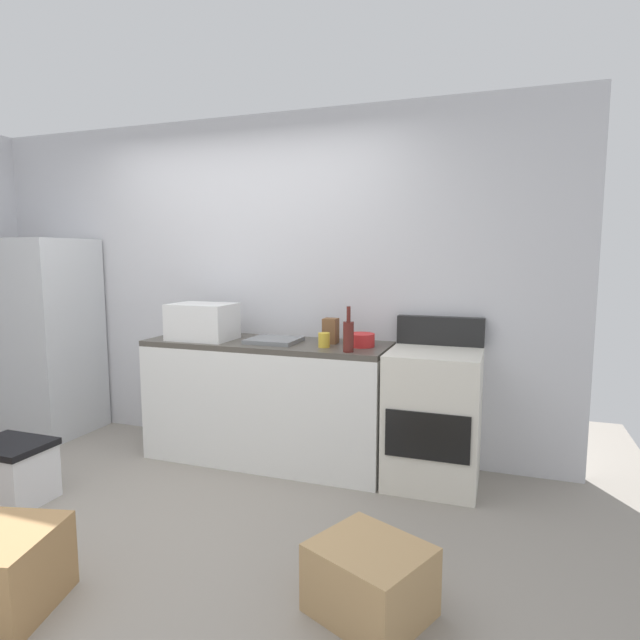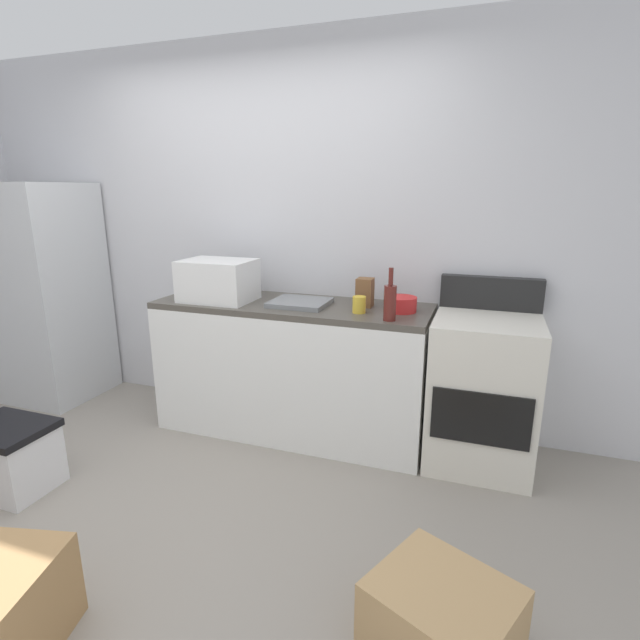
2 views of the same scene
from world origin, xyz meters
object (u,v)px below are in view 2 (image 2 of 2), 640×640
at_px(microwave, 218,280).
at_px(storage_bin, 10,457).
at_px(coffee_mug, 359,305).
at_px(refrigerator, 46,293).
at_px(stove_oven, 482,389).
at_px(wine_bottle, 390,301).
at_px(knife_block, 365,292).
at_px(mixing_bowl, 401,304).
at_px(cardboard_box_large, 441,624).

xyz_separation_m(microwave, storage_bin, (-0.72, -1.08, -0.84)).
bearing_deg(coffee_mug, storage_bin, -148.00).
xyz_separation_m(coffee_mug, storage_bin, (-1.69, -1.06, -0.76)).
bearing_deg(refrigerator, stove_oven, 0.97).
relative_size(wine_bottle, storage_bin, 0.65).
bearing_deg(stove_oven, wine_bottle, -157.29).
distance_m(wine_bottle, knife_block, 0.36).
distance_m(coffee_mug, mixing_bowl, 0.26).
bearing_deg(stove_oven, coffee_mug, -171.75).
relative_size(knife_block, cardboard_box_large, 0.39).
bearing_deg(refrigerator, microwave, -1.20).
relative_size(knife_block, storage_bin, 0.39).
bearing_deg(cardboard_box_large, refrigerator, 156.70).
height_order(knife_block, storage_bin, knife_block).
distance_m(stove_oven, wine_bottle, 0.79).
distance_m(coffee_mug, storage_bin, 2.13).
height_order(knife_block, mixing_bowl, knife_block).
distance_m(stove_oven, mixing_bowl, 0.70).
bearing_deg(coffee_mug, stove_oven, 8.25).
distance_m(wine_bottle, mixing_bowl, 0.24).
height_order(stove_oven, knife_block, stove_oven).
relative_size(mixing_bowl, cardboard_box_large, 0.41).
bearing_deg(knife_block, wine_bottle, -52.96).
distance_m(mixing_bowl, cardboard_box_large, 1.70).
height_order(microwave, wine_bottle, wine_bottle).
relative_size(refrigerator, mixing_bowl, 8.77).
xyz_separation_m(refrigerator, knife_block, (2.52, 0.12, 0.16)).
relative_size(refrigerator, storage_bin, 3.62).
bearing_deg(cardboard_box_large, storage_bin, 173.56).
xyz_separation_m(refrigerator, mixing_bowl, (2.76, 0.06, 0.11)).
distance_m(refrigerator, coffee_mug, 2.53).
relative_size(stove_oven, storage_bin, 2.39).
bearing_deg(microwave, knife_block, 8.94).
xyz_separation_m(mixing_bowl, storage_bin, (-1.92, -1.17, -0.75)).
bearing_deg(wine_bottle, microwave, 173.45).
height_order(microwave, storage_bin, microwave).
distance_m(mixing_bowl, storage_bin, 2.37).
bearing_deg(wine_bottle, knife_block, 127.04).
relative_size(microwave, wine_bottle, 1.53).
xyz_separation_m(knife_block, cardboard_box_large, (0.67, -1.49, -0.84)).
bearing_deg(stove_oven, microwave, -177.05).
bearing_deg(cardboard_box_large, wine_bottle, 110.60).
bearing_deg(wine_bottle, refrigerator, 176.49).
relative_size(microwave, cardboard_box_large, 1.00).
bearing_deg(wine_bottle, stove_oven, 22.71).
height_order(refrigerator, stove_oven, refrigerator).
bearing_deg(mixing_bowl, cardboard_box_large, -73.34).
bearing_deg(wine_bottle, storage_bin, -153.63).
xyz_separation_m(stove_oven, storage_bin, (-2.43, -1.16, -0.27)).
bearing_deg(refrigerator, knife_block, 2.68).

